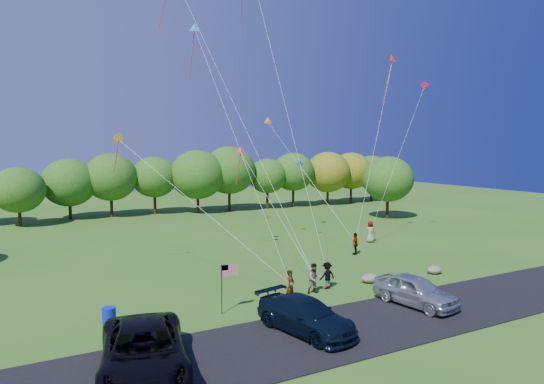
# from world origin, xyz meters

# --- Properties ---
(ground) EXTENTS (140.00, 140.00, 0.00)m
(ground) POSITION_xyz_m (0.00, 0.00, 0.00)
(ground) COLOR #2D5F1B
(ground) RESTS_ON ground
(asphalt_lane) EXTENTS (44.00, 6.00, 0.06)m
(asphalt_lane) POSITION_xyz_m (0.00, -4.00, 0.03)
(asphalt_lane) COLOR black
(asphalt_lane) RESTS_ON ground
(treeline) EXTENTS (76.40, 27.38, 8.17)m
(treeline) POSITION_xyz_m (-1.11, 36.16, 4.63)
(treeline) COLOR #332012
(treeline) RESTS_ON ground
(minivan_dark) EXTENTS (4.52, 7.35, 1.90)m
(minivan_dark) POSITION_xyz_m (-11.26, -4.15, 1.01)
(minivan_dark) COLOR black
(minivan_dark) RESTS_ON asphalt_lane
(minivan_navy) EXTENTS (3.30, 5.74, 1.57)m
(minivan_navy) POSITION_xyz_m (-3.56, -3.40, 0.84)
(minivan_navy) COLOR black
(minivan_navy) RESTS_ON asphalt_lane
(minivan_silver) EXTENTS (2.59, 5.04, 1.64)m
(minivan_silver) POSITION_xyz_m (3.72, -3.02, 0.88)
(minivan_silver) COLOR #B2B7BE
(minivan_silver) RESTS_ON asphalt_lane
(flyer_a) EXTENTS (0.79, 0.74, 1.80)m
(flyer_a) POSITION_xyz_m (-1.87, 0.86, 0.90)
(flyer_a) COLOR #4C4C59
(flyer_a) RESTS_ON ground
(flyer_b) EXTENTS (0.96, 0.79, 1.81)m
(flyer_b) POSITION_xyz_m (0.16, 1.51, 0.90)
(flyer_b) COLOR #4C4C59
(flyer_b) RESTS_ON ground
(flyer_c) EXTENTS (1.07, 0.63, 1.65)m
(flyer_c) POSITION_xyz_m (1.36, 1.94, 0.82)
(flyer_c) COLOR #4C4C59
(flyer_c) RESTS_ON ground
(flyer_d) EXTENTS (1.06, 1.02, 1.78)m
(flyer_d) POSITION_xyz_m (8.69, 8.55, 0.89)
(flyer_d) COLOR #4C4C59
(flyer_d) RESTS_ON ground
(flyer_e) EXTENTS (1.09, 0.88, 1.93)m
(flyer_e) POSITION_xyz_m (12.96, 11.83, 0.97)
(flyer_e) COLOR #4C4C59
(flyer_e) RESTS_ON ground
(park_bench) EXTENTS (1.68, 0.50, 0.93)m
(park_bench) POSITION_xyz_m (-10.44, -0.80, 0.49)
(park_bench) COLOR #13361C
(park_bench) RESTS_ON ground
(trash_barrel) EXTENTS (0.65, 0.65, 0.97)m
(trash_barrel) POSITION_xyz_m (-11.51, 1.74, 0.49)
(trash_barrel) COLOR #0B20AA
(trash_barrel) RESTS_ON ground
(flag_assembly) EXTENTS (0.97, 0.63, 2.62)m
(flag_assembly) POSITION_xyz_m (-5.74, 0.83, 1.97)
(flag_assembly) COLOR black
(flag_assembly) RESTS_ON ground
(boulder_near) EXTENTS (1.15, 0.90, 0.58)m
(boulder_near) POSITION_xyz_m (4.51, 1.72, 0.29)
(boulder_near) COLOR gray
(boulder_near) RESTS_ON ground
(boulder_far) EXTENTS (1.06, 0.88, 0.55)m
(boulder_far) POSITION_xyz_m (9.79, 1.31, 0.28)
(boulder_far) COLOR gray
(boulder_far) RESTS_ON ground
(kites_aloft) EXTENTS (27.69, 8.89, 17.73)m
(kites_aloft) POSITION_xyz_m (2.01, 12.76, 17.56)
(kites_aloft) COLOR #C6165B
(kites_aloft) RESTS_ON ground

